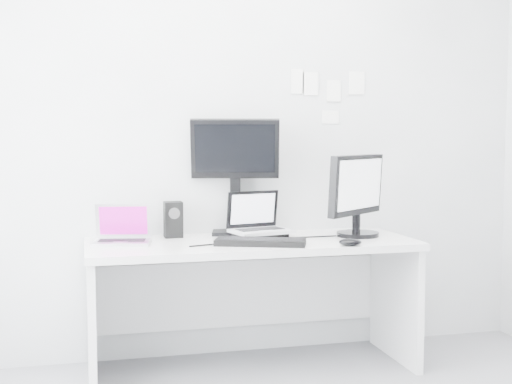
% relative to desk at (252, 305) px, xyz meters
% --- Properties ---
extents(back_wall, '(3.60, 0.00, 3.60)m').
position_rel_desk_xyz_m(back_wall, '(0.00, 0.35, 0.99)').
color(back_wall, silver).
rests_on(back_wall, ground).
extents(desk, '(1.80, 0.70, 0.73)m').
position_rel_desk_xyz_m(desk, '(0.00, 0.00, 0.00)').
color(desk, silver).
rests_on(desk, ground).
extents(macbook, '(0.33, 0.27, 0.22)m').
position_rel_desk_xyz_m(macbook, '(-0.70, 0.04, 0.48)').
color(macbook, silver).
rests_on(macbook, desk).
extents(speaker, '(0.13, 0.13, 0.20)m').
position_rel_desk_xyz_m(speaker, '(-0.40, 0.23, 0.47)').
color(speaker, black).
rests_on(speaker, desk).
extents(dell_laptop, '(0.37, 0.32, 0.27)m').
position_rel_desk_xyz_m(dell_laptop, '(0.08, 0.10, 0.50)').
color(dell_laptop, '#B2B4B9').
rests_on(dell_laptop, desk).
extents(rear_monitor, '(0.54, 0.30, 0.69)m').
position_rel_desk_xyz_m(rear_monitor, '(-0.04, 0.26, 0.71)').
color(rear_monitor, black).
rests_on(rear_monitor, desk).
extents(samsung_monitor, '(0.56, 0.52, 0.49)m').
position_rel_desk_xyz_m(samsung_monitor, '(0.63, 0.01, 0.61)').
color(samsung_monitor, black).
rests_on(samsung_monitor, desk).
extents(keyboard, '(0.51, 0.33, 0.03)m').
position_rel_desk_xyz_m(keyboard, '(0.01, -0.16, 0.38)').
color(keyboard, black).
rests_on(keyboard, desk).
extents(mouse, '(0.14, 0.10, 0.04)m').
position_rel_desk_xyz_m(mouse, '(0.46, -0.31, 0.38)').
color(mouse, black).
rests_on(mouse, desk).
extents(wall_note_0, '(0.10, 0.00, 0.14)m').
position_rel_desk_xyz_m(wall_note_0, '(0.45, 0.34, 1.26)').
color(wall_note_0, white).
rests_on(wall_note_0, back_wall).
extents(wall_note_1, '(0.09, 0.00, 0.13)m').
position_rel_desk_xyz_m(wall_note_1, '(0.60, 0.34, 1.22)').
color(wall_note_1, white).
rests_on(wall_note_1, back_wall).
extents(wall_note_2, '(0.10, 0.00, 0.14)m').
position_rel_desk_xyz_m(wall_note_2, '(0.75, 0.34, 1.26)').
color(wall_note_2, white).
rests_on(wall_note_2, back_wall).
extents(wall_note_3, '(0.11, 0.00, 0.08)m').
position_rel_desk_xyz_m(wall_note_3, '(0.58, 0.34, 1.05)').
color(wall_note_3, white).
rests_on(wall_note_3, back_wall).
extents(wall_note_4, '(0.08, 0.00, 0.15)m').
position_rel_desk_xyz_m(wall_note_4, '(0.37, 0.34, 1.27)').
color(wall_note_4, white).
rests_on(wall_note_4, back_wall).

